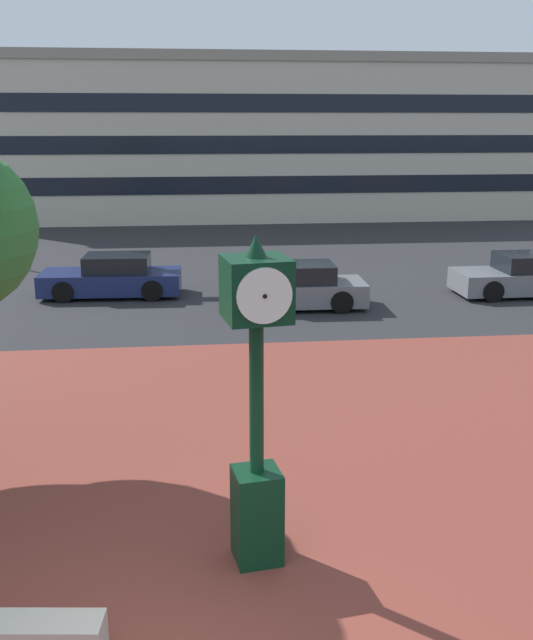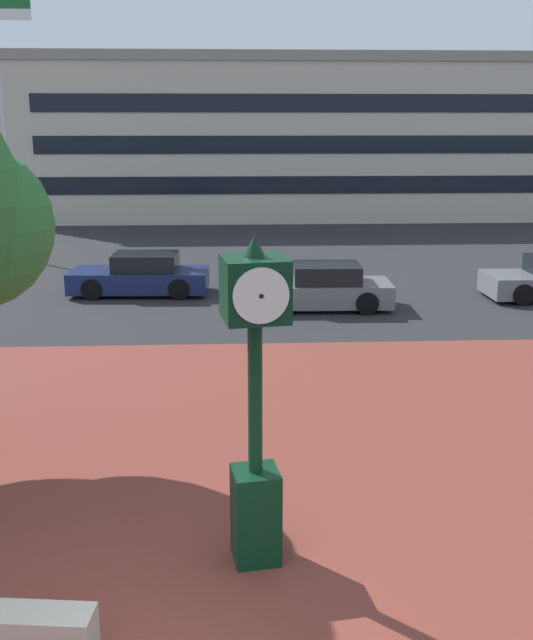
{
  "view_description": "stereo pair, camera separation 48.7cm",
  "coord_description": "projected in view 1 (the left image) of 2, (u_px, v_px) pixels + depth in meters",
  "views": [
    {
      "loc": [
        0.55,
        -5.82,
        5.2
      ],
      "look_at": [
        1.44,
        2.39,
        2.97
      ],
      "focal_mm": 41.31,
      "sensor_mm": 36.0,
      "label": 1
    },
    {
      "loc": [
        1.03,
        -5.85,
        5.2
      ],
      "look_at": [
        1.44,
        2.39,
        2.97
      ],
      "focal_mm": 41.31,
      "sensor_mm": 36.0,
      "label": 2
    }
  ],
  "objects": [
    {
      "name": "civic_building",
      "position": [
        267.0,
        137.0,
        42.32
      ],
      "size": [
        31.89,
        10.22,
        8.63
      ],
      "color": "beige",
      "rests_on": "ground"
    },
    {
      "name": "car_street_distant",
      "position": [
        113.0,
        278.0,
        22.59
      ],
      "size": [
        4.29,
        1.93,
        1.28
      ],
      "rotation": [
        0.0,
        0.0,
        1.53
      ],
      "color": "navy",
      "rests_on": "ground"
    },
    {
      "name": "plaza_brick_paving",
      "position": [
        156.0,
        504.0,
        10.33
      ],
      "size": [
        44.0,
        15.19,
        0.01
      ],
      "primitive_type": "cube",
      "color": "brown",
      "rests_on": "ground"
    },
    {
      "name": "car_street_mid",
      "position": [
        295.0,
        288.0,
        21.18
      ],
      "size": [
        4.15,
        1.89,
        1.28
      ],
      "rotation": [
        0.0,
        0.0,
        1.55
      ],
      "color": "slate",
      "rests_on": "ground"
    },
    {
      "name": "car_street_near",
      "position": [
        524.0,
        277.0,
        22.74
      ],
      "size": [
        4.18,
        1.88,
        1.28
      ],
      "rotation": [
        0.0,
        0.0,
        1.58
      ],
      "color": "slate",
      "rests_on": "ground"
    },
    {
      "name": "street_clock",
      "position": [
        256.0,
        400.0,
        8.52
      ],
      "size": [
        0.81,
        0.85,
        4.01
      ],
      "rotation": [
        0.0,
        0.0,
        0.15
      ],
      "color": "black",
      "rests_on": "ground"
    }
  ]
}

